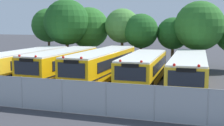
# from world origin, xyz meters

# --- Properties ---
(ground_plane) EXTENTS (160.00, 160.00, 0.00)m
(ground_plane) POSITION_xyz_m (0.00, 0.00, 0.00)
(ground_plane) COLOR #38383D
(school_bus_0) EXTENTS (2.74, 11.16, 2.55)m
(school_bus_0) POSITION_xyz_m (-6.93, -0.16, 1.35)
(school_bus_0) COLOR yellow
(school_bus_0) RESTS_ON ground_plane
(school_bus_1) EXTENTS (2.74, 10.26, 2.63)m
(school_bus_1) POSITION_xyz_m (-3.57, -0.21, 1.39)
(school_bus_1) COLOR #EAA80C
(school_bus_1) RESTS_ON ground_plane
(school_bus_2) EXTENTS (2.75, 11.61, 2.69)m
(school_bus_2) POSITION_xyz_m (0.01, 0.20, 1.42)
(school_bus_2) COLOR #EAA80C
(school_bus_2) RESTS_ON ground_plane
(school_bus_3) EXTENTS (2.80, 9.65, 2.52)m
(school_bus_3) POSITION_xyz_m (3.53, -0.19, 1.33)
(school_bus_3) COLOR yellow
(school_bus_3) RESTS_ON ground_plane
(school_bus_4) EXTENTS (2.91, 11.75, 2.51)m
(school_bus_4) POSITION_xyz_m (6.99, 0.13, 1.33)
(school_bus_4) COLOR yellow
(school_bus_4) RESTS_ON ground_plane
(tree_0) EXTENTS (4.15, 4.15, 6.59)m
(tree_0) POSITION_xyz_m (-10.49, 10.30, 4.48)
(tree_0) COLOR #4C3823
(tree_0) RESTS_ON ground_plane
(tree_1) EXTENTS (5.06, 5.06, 7.43)m
(tree_1) POSITION_xyz_m (-6.73, 7.44, 4.97)
(tree_1) COLOR #4C3823
(tree_1) RESTS_ON ground_plane
(tree_2) EXTENTS (4.76, 4.76, 6.62)m
(tree_2) POSITION_xyz_m (-5.04, 9.70, 4.16)
(tree_2) COLOR #4C3823
(tree_2) RESTS_ON ground_plane
(tree_3) EXTENTS (4.01, 3.81, 6.40)m
(tree_3) POSITION_xyz_m (-0.65, 9.13, 4.50)
(tree_3) COLOR #4C3823
(tree_3) RESTS_ON ground_plane
(tree_4) EXTENTS (3.68, 3.68, 5.80)m
(tree_4) POSITION_xyz_m (1.33, 8.57, 3.93)
(tree_4) COLOR #4C3823
(tree_4) RESTS_ON ground_plane
(tree_5) EXTENTS (3.43, 3.41, 5.41)m
(tree_5) POSITION_xyz_m (4.55, 9.53, 3.71)
(tree_5) COLOR #4C3823
(tree_5) RESTS_ON ground_plane
(tree_6) EXTENTS (4.91, 4.91, 6.99)m
(tree_6) POSITION_xyz_m (7.53, 8.15, 4.52)
(tree_6) COLOR #4C3823
(tree_6) RESTS_ON ground_plane
(chainlink_fence) EXTENTS (20.25, 0.07, 1.84)m
(chainlink_fence) POSITION_xyz_m (0.86, -8.80, 0.96)
(chainlink_fence) COLOR #9EA0A3
(chainlink_fence) RESTS_ON ground_plane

